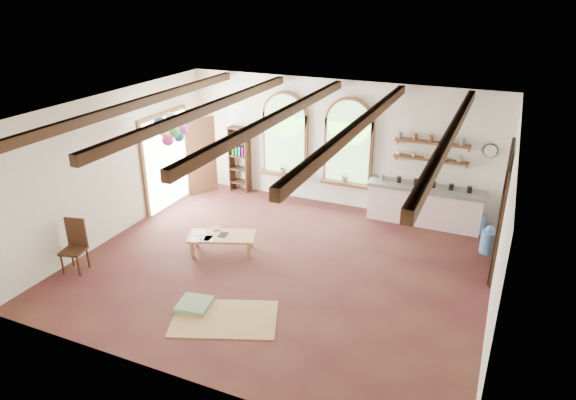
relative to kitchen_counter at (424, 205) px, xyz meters
The scene contains 27 objects.
floor 3.97m from the kitchen_counter, 125.71° to the right, with size 8.00×8.00×0.00m, color #512D21.
ceiling_beams 4.73m from the kitchen_counter, 125.71° to the right, with size 6.20×6.80×0.18m, color #3C2513, non-canonical shape.
window_left 3.88m from the kitchen_counter, behind, with size 1.30×0.28×2.20m.
window_right 2.32m from the kitchen_counter, behind, with size 1.30×0.28×2.20m.
left_doorway 6.44m from the kitchen_counter, 167.37° to the right, with size 0.10×1.90×2.50m, color brown.
right_doorway 2.45m from the kitchen_counter, 45.86° to the right, with size 0.10×1.30×2.40m, color black.
kitchen_counter is the anchor object (origin of this frame).
wall_shelf_lower 1.09m from the kitchen_counter, 90.00° to the left, with size 1.70×0.24×0.04m, color brown.
wall_shelf_upper 1.49m from the kitchen_counter, 90.00° to the left, with size 1.70×0.24×0.04m, color brown.
wall_clock 1.91m from the kitchen_counter, 11.31° to the left, with size 0.32×0.32×0.04m, color black.
bookshelf 5.02m from the kitchen_counter, behind, with size 0.53×0.32×1.80m.
coffee_table 4.84m from the kitchen_counter, 139.36° to the right, with size 1.53×1.10×0.40m.
side_chair 7.76m from the kitchen_counter, 140.12° to the right, with size 0.51×0.51×1.07m.
floor_mat 5.76m from the kitchen_counter, 115.07° to the right, with size 1.78×1.10×0.02m, color tan.
floor_cushion 5.99m from the kitchen_counter, 121.23° to the right, with size 0.56×0.56×0.10m, color #6A8C61.
water_jug_a 1.26m from the kitchen_counter, ahead, with size 0.30×0.30×0.58m.
water_jug_b 1.78m from the kitchen_counter, 30.63° to the right, with size 0.32×0.32×0.63m.
balloon_cluster 6.14m from the kitchen_counter, 156.28° to the right, with size 0.81×0.93×1.16m.
table_book 4.98m from the kitchen_counter, 143.40° to the right, with size 0.16×0.23×0.02m, color olive.
tablet 4.81m from the kitchen_counter, 139.42° to the right, with size 0.17×0.24×0.01m, color black.
potted_plant_left 3.72m from the kitchen_counter, behind, with size 0.27×0.23×0.30m, color #598C4C.
potted_plant_right 2.04m from the kitchen_counter, behind, with size 0.27×0.23×0.30m, color #598C4C.
shelf_cup_a 1.38m from the kitchen_counter, 166.50° to the left, with size 0.12×0.10×0.10m, color white.
shelf_cup_b 1.22m from the kitchen_counter, 155.77° to the left, with size 0.10×0.10×0.09m, color beige.
shelf_bowl_a 1.14m from the kitchen_counter, 105.52° to the left, with size 0.22×0.22×0.05m, color beige.
shelf_bowl_b 1.18m from the kitchen_counter, 30.96° to the left, with size 0.20×0.20×0.06m, color #8C664C.
shelf_vase 1.37m from the kitchen_counter, 15.48° to the left, with size 0.18×0.18×0.19m, color slate.
Camera 1 is at (3.79, -8.25, 5.33)m, focal length 32.00 mm.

